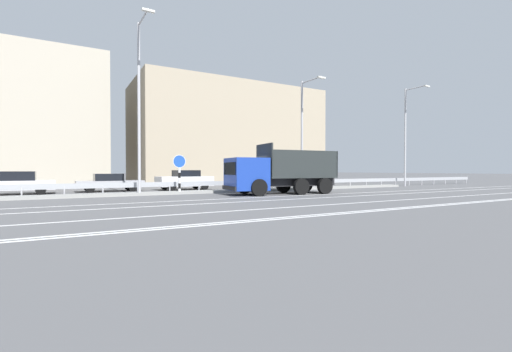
# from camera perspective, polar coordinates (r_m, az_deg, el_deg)

# --- Properties ---
(ground_plane) EXTENTS (320.00, 320.00, 0.00)m
(ground_plane) POSITION_cam_1_polar(r_m,az_deg,el_deg) (22.37, -1.59, -3.04)
(ground_plane) COLOR #565659
(lane_strip_0) EXTENTS (62.91, 0.16, 0.01)m
(lane_strip_0) POSITION_cam_1_polar(r_m,az_deg,el_deg) (21.26, 7.13, -3.25)
(lane_strip_0) COLOR silver
(lane_strip_0) RESTS_ON ground_plane
(lane_strip_1) EXTENTS (62.91, 0.16, 0.01)m
(lane_strip_1) POSITION_cam_1_polar(r_m,az_deg,el_deg) (19.72, 10.55, -3.59)
(lane_strip_1) COLOR silver
(lane_strip_1) RESTS_ON ground_plane
(lane_strip_2) EXTENTS (62.91, 0.16, 0.01)m
(lane_strip_2) POSITION_cam_1_polar(r_m,az_deg,el_deg) (17.40, 17.36, -4.23)
(lane_strip_2) COLOR silver
(lane_strip_2) RESTS_ON ground_plane
(lane_strip_3) EXTENTS (62.91, 0.16, 0.01)m
(lane_strip_3) POSITION_cam_1_polar(r_m,az_deg,el_deg) (15.84, 23.82, -4.78)
(lane_strip_3) COLOR silver
(lane_strip_3) RESTS_ON ground_plane
(lane_strip_4) EXTENTS (62.91, 0.16, 0.01)m
(lane_strip_4) POSITION_cam_1_polar(r_m,az_deg,el_deg) (15.66, 24.69, -4.85)
(lane_strip_4) COLOR silver
(lane_strip_4) RESTS_ON ground_plane
(median_island) EXTENTS (34.60, 1.10, 0.18)m
(median_island) POSITION_cam_1_polar(r_m,az_deg,el_deg) (24.48, -4.19, -2.49)
(median_island) COLOR gray
(median_island) RESTS_ON ground_plane
(median_guardrail) EXTENTS (62.91, 0.09, 0.78)m
(median_guardrail) POSITION_cam_1_polar(r_m,az_deg,el_deg) (25.26, -5.05, -1.29)
(median_guardrail) COLOR #9EA0A5
(median_guardrail) RESTS_ON ground_plane
(dump_truck) EXTENTS (7.61, 3.31, 3.27)m
(dump_truck) POSITION_cam_1_polar(r_m,az_deg,el_deg) (22.25, 2.27, 0.08)
(dump_truck) COLOR #19389E
(dump_truck) RESTS_ON ground_plane
(median_road_sign) EXTENTS (0.85, 0.16, 2.58)m
(median_road_sign) POSITION_cam_1_polar(r_m,az_deg,el_deg) (23.09, -12.64, 0.55)
(median_road_sign) COLOR white
(median_road_sign) RESTS_ON ground_plane
(street_lamp_1) EXTENTS (0.71, 2.65, 10.61)m
(street_lamp_1) POSITION_cam_1_polar(r_m,az_deg,el_deg) (22.52, -18.83, 11.89)
(street_lamp_1) COLOR #ADADB2
(street_lamp_1) RESTS_ON ground_plane
(street_lamp_2) EXTENTS (0.70, 2.48, 8.67)m
(street_lamp_2) POSITION_cam_1_polar(r_m,az_deg,el_deg) (27.69, 7.92, 7.77)
(street_lamp_2) COLOR #ADADB2
(street_lamp_2) RESTS_ON ground_plane
(street_lamp_3) EXTENTS (0.70, 2.41, 9.56)m
(street_lamp_3) POSITION_cam_1_polar(r_m,az_deg,el_deg) (36.71, 23.84, 6.72)
(street_lamp_3) COLOR #ADADB2
(street_lamp_3) RESTS_ON ground_plane
(parked_car_2) EXTENTS (4.38, 2.05, 1.49)m
(parked_car_2) POSITION_cam_1_polar(r_m,az_deg,el_deg) (26.81, -34.99, -0.97)
(parked_car_2) COLOR silver
(parked_car_2) RESTS_ON ground_plane
(parked_car_3) EXTENTS (4.63, 1.92, 1.31)m
(parked_car_3) POSITION_cam_1_polar(r_m,az_deg,el_deg) (27.40, -23.17, -0.98)
(parked_car_3) COLOR #A3A3A8
(parked_car_3) RESTS_ON ground_plane
(parked_car_4) EXTENTS (4.40, 2.21, 1.57)m
(parked_car_4) POSITION_cam_1_polar(r_m,az_deg,el_deg) (27.92, -11.77, -0.64)
(parked_car_4) COLOR silver
(parked_car_4) RESTS_ON ground_plane
(background_building_0) EXTENTS (15.64, 10.29, 13.18)m
(background_building_0) POSITION_cam_1_polar(r_m,az_deg,el_deg) (41.66, -34.74, 7.72)
(background_building_0) COLOR #B7AD99
(background_building_0) RESTS_ON ground_plane
(background_building_1) EXTENTS (22.15, 11.82, 11.64)m
(background_building_1) POSITION_cam_1_polar(r_m,az_deg,el_deg) (43.42, -4.99, 6.59)
(background_building_1) COLOR tan
(background_building_1) RESTS_ON ground_plane
(church_tower) EXTENTS (3.60, 3.60, 14.16)m
(church_tower) POSITION_cam_1_polar(r_m,az_deg,el_deg) (56.39, -12.91, 5.97)
(church_tower) COLOR silver
(church_tower) RESTS_ON ground_plane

